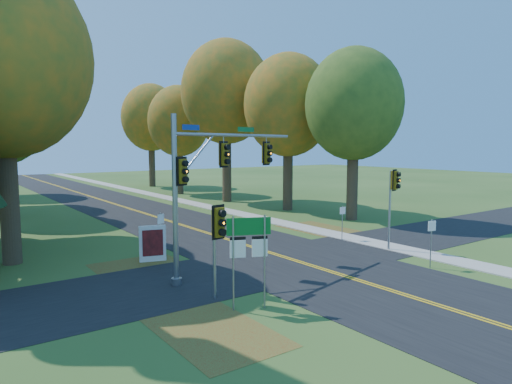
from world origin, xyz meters
TOP-DOWN VIEW (x-y plane):
  - ground at (0.00, 0.00)m, footprint 160.00×160.00m
  - road_main at (0.00, 0.00)m, footprint 8.00×160.00m
  - road_cross at (0.00, 2.00)m, footprint 60.00×6.00m
  - centerline_left at (-0.10, 0.00)m, footprint 0.10×160.00m
  - centerline_right at (0.10, 0.00)m, footprint 0.10×160.00m
  - sidewalk_east at (6.20, 0.00)m, footprint 1.60×160.00m
  - leaf_patch_w_near at (-6.50, 4.00)m, footprint 4.00×6.00m
  - leaf_patch_e at (6.80, 6.00)m, footprint 3.50×8.00m
  - leaf_patch_w_far at (-7.50, -3.00)m, footprint 3.00×5.00m
  - tree_w_a at (-11.13, 9.38)m, footprint 8.00×8.00m
  - tree_e_a at (11.57, 8.77)m, footprint 7.20×7.20m
  - tree_e_b at (10.97, 15.58)m, footprint 7.60×7.60m
  - tree_w_c at (-9.54, 24.47)m, footprint 6.80×6.80m
  - tree_e_c at (9.88, 23.69)m, footprint 8.80×8.80m
  - tree_e_d at (9.26, 32.87)m, footprint 7.00×7.00m
  - tree_e_e at (10.47, 43.58)m, footprint 7.80×7.80m
  - traffic_mast at (-4.56, 2.08)m, footprint 7.33×2.17m
  - east_signal_pole at (5.59, 0.46)m, footprint 0.49×0.58m
  - ped_signal_pole at (-5.91, -0.79)m, footprint 0.55×0.64m
  - route_sign_cluster at (-5.55, -2.21)m, footprint 1.41×0.64m
  - info_kiosk at (-5.63, 5.79)m, footprint 1.26×0.53m
  - reg_sign_e_north at (5.38, 3.86)m, footprint 0.39×0.08m
  - reg_sign_e_south at (4.20, -2.75)m, footprint 0.43×0.13m
  - reg_sign_w at (-5.10, 5.99)m, footprint 0.42×0.20m

SIDE VIEW (x-z plane):
  - ground at x=0.00m, z-range 0.00..0.00m
  - leaf_patch_w_near at x=-6.50m, z-range 0.00..0.01m
  - leaf_patch_e at x=6.80m, z-range 0.00..0.01m
  - leaf_patch_w_far at x=-7.50m, z-range 0.00..0.01m
  - road_cross at x=0.00m, z-range 0.00..0.02m
  - road_main at x=0.00m, z-range 0.00..0.02m
  - centerline_left at x=-0.10m, z-range 0.02..0.03m
  - centerline_right at x=0.10m, z-range 0.02..0.03m
  - sidewalk_east at x=6.20m, z-range 0.00..0.06m
  - info_kiosk at x=-5.63m, z-range 0.00..1.74m
  - reg_sign_e_north at x=5.38m, z-range 0.38..2.43m
  - reg_sign_e_south at x=4.20m, z-range 0.42..2.67m
  - reg_sign_w at x=-5.10m, z-range 0.43..2.74m
  - route_sign_cluster at x=-5.55m, z-range 0.67..3.92m
  - ped_signal_pole at x=-5.91m, z-range 0.85..4.34m
  - east_signal_pole at x=5.59m, z-range 1.12..5.45m
  - traffic_mast at x=-4.56m, z-range 0.97..7.78m
  - tree_w_c at x=-9.54m, z-range 1.99..13.90m
  - tree_e_d at x=9.26m, z-range 2.08..14.40m
  - tree_e_a at x=11.57m, z-range 2.16..14.90m
  - tree_e_b at x=10.97m, z-range 2.23..15.56m
  - tree_e_e at x=10.47m, z-range 2.32..16.06m
  - tree_w_a at x=-11.13m, z-range 2.41..16.56m
  - tree_e_c at x=9.88m, z-range 2.77..18.56m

